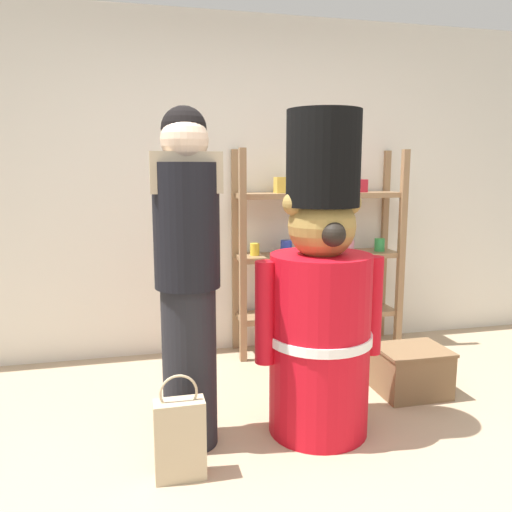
# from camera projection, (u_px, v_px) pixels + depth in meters

# --- Properties ---
(back_wall) EXTENTS (6.40, 0.12, 2.60)m
(back_wall) POSITION_uv_depth(u_px,v_px,m) (223.00, 188.00, 4.03)
(back_wall) COLOR silver
(back_wall) RESTS_ON ground_plane
(merchandise_shelf) EXTENTS (1.34, 0.35, 1.60)m
(merchandise_shelf) POSITION_uv_depth(u_px,v_px,m) (319.00, 252.00, 4.07)
(merchandise_shelf) COLOR #93704C
(merchandise_shelf) RESTS_ON ground_plane
(teddy_bear_guard) EXTENTS (0.72, 0.57, 1.74)m
(teddy_bear_guard) POSITION_uv_depth(u_px,v_px,m) (320.00, 301.00, 2.75)
(teddy_bear_guard) COLOR red
(teddy_bear_guard) RESTS_ON ground_plane
(person_shopper) EXTENTS (0.35, 0.33, 1.75)m
(person_shopper) POSITION_uv_depth(u_px,v_px,m) (188.00, 272.00, 2.59)
(person_shopper) COLOR black
(person_shopper) RESTS_ON ground_plane
(shopping_bag) EXTENTS (0.24, 0.11, 0.51)m
(shopping_bag) POSITION_uv_depth(u_px,v_px,m) (180.00, 438.00, 2.40)
(shopping_bag) COLOR #C1AD89
(shopping_bag) RESTS_ON ground_plane
(display_crate) EXTENTS (0.44, 0.36, 0.31)m
(display_crate) POSITION_uv_depth(u_px,v_px,m) (411.00, 371.00, 3.32)
(display_crate) COLOR brown
(display_crate) RESTS_ON ground_plane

